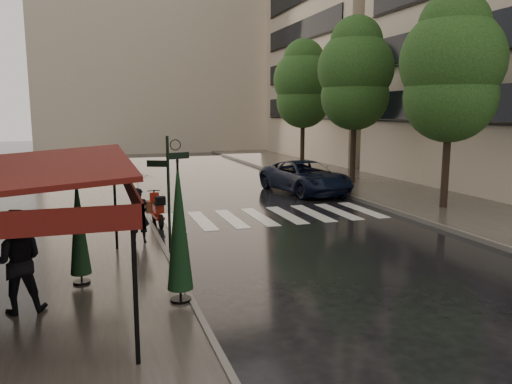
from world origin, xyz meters
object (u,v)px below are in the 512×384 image
pedestrian_terrace (17,261)px  scooter (158,210)px  pedestrian_with_umbrella (138,186)px  parasol_front (179,226)px  parked_car (305,177)px  parasol_back (79,226)px

pedestrian_terrace → scooter: size_ratio=1.15×
pedestrian_with_umbrella → parasol_front: parasol_front is taller
pedestrian_with_umbrella → pedestrian_terrace: pedestrian_with_umbrella is taller
parked_car → parasol_back: size_ratio=2.28×
parasol_back → scooter: bearing=67.8°
parasol_front → scooter: bearing=86.4°
pedestrian_with_umbrella → scooter: 2.96m
scooter → parasol_front: bearing=-97.7°
pedestrian_with_umbrella → parasol_back: size_ratio=1.02×
parasol_front → parasol_back: 2.49m
pedestrian_with_umbrella → parasol_back: bearing=-121.3°
scooter → pedestrian_with_umbrella: bearing=-111.4°
parked_car → parasol_front: size_ratio=1.92×
pedestrian_terrace → scooter: bearing=-117.9°
scooter → parasol_back: bearing=-116.3°
parasol_front → parked_car: bearing=56.8°
pedestrian_with_umbrella → parked_car: size_ratio=0.45×
scooter → parked_car: (7.41, 4.70, 0.23)m
parasol_back → parasol_front: bearing=-41.8°
pedestrian_terrace → parked_car: 15.85m
pedestrian_terrace → pedestrian_with_umbrella: bearing=-122.4°
pedestrian_with_umbrella → parked_car: (8.21, 7.29, -0.97)m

